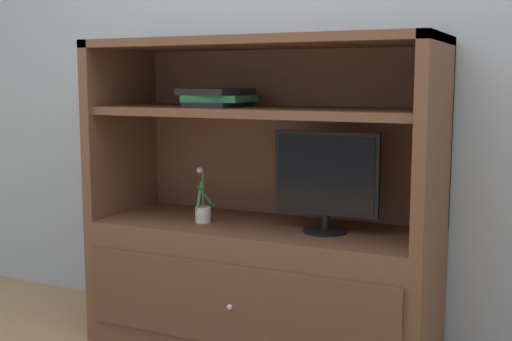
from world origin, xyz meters
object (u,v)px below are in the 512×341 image
Objects in this scene: media_console at (261,251)px; potted_plant at (203,211)px; magazine_stack at (218,97)px; tv_monitor at (326,179)px.

media_console reaches higher than potted_plant.
media_console is at bearing 15.73° from potted_plant.
magazine_stack is at bearing 55.79° from potted_plant.
media_console reaches higher than magazine_stack.
media_console reaches higher than tv_monitor.
tv_monitor is 0.62m from magazine_stack.
tv_monitor is (0.31, -0.02, 0.35)m from media_console.
potted_plant is at bearing -124.21° from magazine_stack.
tv_monitor is at bearing -3.57° from media_console.
media_console is 0.72m from magazine_stack.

